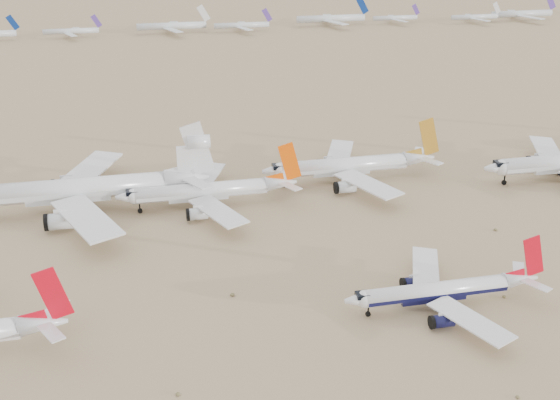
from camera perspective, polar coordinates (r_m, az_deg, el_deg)
ground at (r=142.30m, az=9.38°, el=-9.26°), size 7000.00×7000.00×0.00m
main_airliner at (r=144.92m, az=13.22°, el=-7.15°), size 40.14×39.20×14.16m
row2_gold_tail at (r=202.90m, az=5.79°, el=2.81°), size 50.00×48.90×17.80m
row2_orange_tail at (r=186.09m, az=-5.77°, el=0.75°), size 46.60×45.59×16.62m
row2_white_trijet at (r=188.91m, az=-15.35°, el=0.96°), size 63.61×62.17×22.54m
distant_storage_row at (r=449.53m, az=0.39°, el=14.30°), size 629.71×53.07×15.06m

